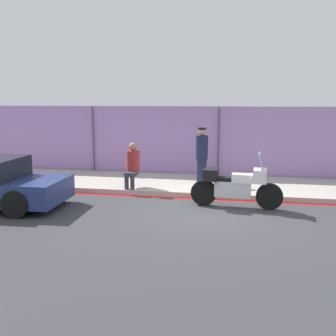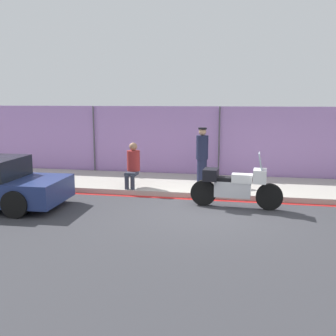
# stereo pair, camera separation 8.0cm
# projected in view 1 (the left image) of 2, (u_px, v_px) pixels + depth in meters

# --- Properties ---
(ground_plane) EXTENTS (120.00, 120.00, 0.00)m
(ground_plane) POSITION_uv_depth(u_px,v_px,m) (207.00, 211.00, 9.79)
(ground_plane) COLOR #38383D
(sidewalk) EXTENTS (33.77, 2.85, 0.15)m
(sidewalk) POSITION_uv_depth(u_px,v_px,m) (215.00, 186.00, 12.33)
(sidewalk) COLOR #ADA89E
(sidewalk) RESTS_ON ground_plane
(curb_paint_stripe) EXTENTS (33.77, 0.18, 0.01)m
(curb_paint_stripe) POSITION_uv_depth(u_px,v_px,m) (211.00, 200.00, 10.87)
(curb_paint_stripe) COLOR red
(curb_paint_stripe) RESTS_ON ground_plane
(storefront_fence) EXTENTS (32.08, 0.17, 2.51)m
(storefront_fence) POSITION_uv_depth(u_px,v_px,m) (219.00, 143.00, 13.59)
(storefront_fence) COLOR #AD7FC6
(storefront_fence) RESTS_ON ground_plane
(motorcycle) EXTENTS (2.35, 0.59, 1.44)m
(motorcycle) POSITION_uv_depth(u_px,v_px,m) (235.00, 185.00, 10.04)
(motorcycle) COLOR black
(motorcycle) RESTS_ON ground_plane
(officer_standing) EXTENTS (0.38, 0.38, 1.73)m
(officer_standing) POSITION_uv_depth(u_px,v_px,m) (202.00, 154.00, 12.34)
(officer_standing) COLOR #191E38
(officer_standing) RESTS_ON sidewalk
(person_seated_on_curb) EXTENTS (0.39, 0.69, 1.33)m
(person_seated_on_curb) POSITION_uv_depth(u_px,v_px,m) (133.00, 163.00, 11.70)
(person_seated_on_curb) COLOR #2D3342
(person_seated_on_curb) RESTS_ON sidewalk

